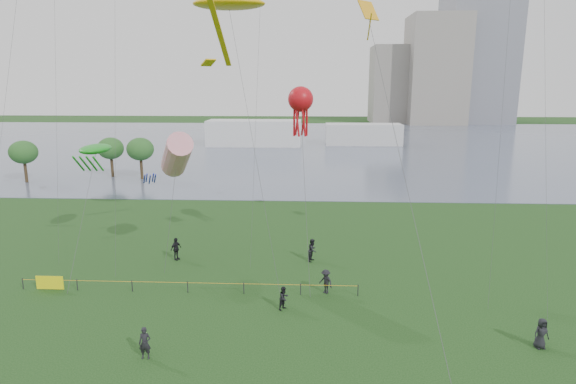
{
  "coord_description": "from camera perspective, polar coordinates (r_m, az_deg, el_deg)",
  "views": [
    {
      "loc": [
        1.35,
        -18.67,
        14.5
      ],
      "look_at": [
        0.0,
        10.0,
        8.0
      ],
      "focal_mm": 30.0,
      "sensor_mm": 36.0,
      "label": 1
    }
  ],
  "objects": [
    {
      "name": "pavilion_right",
      "position": [
        117.96,
        8.91,
        6.77
      ],
      "size": [
        18.0,
        7.0,
        5.0
      ],
      "primitive_type": "cube",
      "color": "silver",
      "rests_on": "ground_plane"
    },
    {
      "name": "spectator_a",
      "position": [
        32.18,
        -0.48,
        -12.46
      ],
      "size": [
        0.95,
        0.97,
        1.58
      ],
      "primitive_type": "imported",
      "rotation": [
        0.0,
        0.0,
        0.89
      ],
      "color": "black",
      "rests_on": "ground_plane"
    },
    {
      "name": "trees",
      "position": [
        79.18,
        -22.08,
        4.63
      ],
      "size": [
        20.38,
        8.89,
        6.41
      ],
      "color": "#322617",
      "rests_on": "ground_plane"
    },
    {
      "name": "kite_octopus",
      "position": [
        38.39,
        1.5,
        10.79
      ],
      "size": [
        1.98,
        8.44,
        14.29
      ],
      "rotation": [
        0.0,
        0.0,
        0.01
      ],
      "color": "#3F3F42"
    },
    {
      "name": "building_mid",
      "position": [
        186.16,
        17.07,
        13.61
      ],
      "size": [
        20.0,
        20.0,
        38.0
      ],
      "primitive_type": "cube",
      "color": "gray",
      "rests_on": "ground_plane"
    },
    {
      "name": "spectator_c",
      "position": [
        41.61,
        -13.14,
        -6.58
      ],
      "size": [
        0.97,
        1.21,
        1.92
      ],
      "primitive_type": "imported",
      "rotation": [
        0.0,
        0.0,
        1.04
      ],
      "color": "black",
      "rests_on": "ground_plane"
    },
    {
      "name": "kite_windsock",
      "position": [
        38.02,
        -13.08,
        4.25
      ],
      "size": [
        4.34,
        5.24,
        11.07
      ],
      "rotation": [
        0.0,
        0.0,
        -0.41
      ],
      "color": "#3F3F42"
    },
    {
      "name": "kite_delta",
      "position": [
        28.81,
        10.04,
        18.1
      ],
      "size": [
        3.57,
        15.39,
        19.17
      ],
      "rotation": [
        0.0,
        0.0,
        0.01
      ],
      "color": "#3F3F42"
    },
    {
      "name": "kite_creature",
      "position": [
        43.9,
        -21.88,
        4.71
      ],
      "size": [
        2.26,
        10.97,
        9.48
      ],
      "rotation": [
        0.0,
        0.0,
        0.1
      ],
      "color": "#3F3F42"
    },
    {
      "name": "spectator_d",
      "position": [
        31.31,
        27.81,
        -14.6
      ],
      "size": [
        0.96,
        0.72,
        1.77
      ],
      "primitive_type": "imported",
      "rotation": [
        0.0,
        0.0,
        0.19
      ],
      "color": "black",
      "rests_on": "ground_plane"
    },
    {
      "name": "kite_stingray",
      "position": [
        38.0,
        -7.04,
        21.2
      ],
      "size": [
        6.83,
        10.15,
        20.62
      ],
      "rotation": [
        0.0,
        0.0,
        0.18
      ],
      "color": "#3F3F42"
    },
    {
      "name": "pavilion_left",
      "position": [
        115.03,
        -4.01,
        6.99
      ],
      "size": [
        22.0,
        8.0,
        6.0
      ],
      "primitive_type": "cube",
      "color": "silver",
      "rests_on": "ground_plane"
    },
    {
      "name": "spectator_b",
      "position": [
        34.53,
        4.49,
        -10.52
      ],
      "size": [
        1.27,
        1.25,
        1.75
      ],
      "primitive_type": "imported",
      "rotation": [
        0.0,
        0.0,
        -0.76
      ],
      "color": "black",
      "rests_on": "ground_plane"
    },
    {
      "name": "spectator_g",
      "position": [
        40.33,
        2.93,
        -6.88
      ],
      "size": [
        1.02,
        1.13,
        1.91
      ],
      "primitive_type": "imported",
      "rotation": [
        0.0,
        0.0,
        1.19
      ],
      "color": "black",
      "rests_on": "ground_plane"
    },
    {
      "name": "building_low",
      "position": [
        189.17,
        12.32,
        12.33
      ],
      "size": [
        16.0,
        18.0,
        28.0
      ],
      "primitive_type": "cube",
      "color": "gray",
      "rests_on": "ground_plane"
    },
    {
      "name": "lake",
      "position": [
        119.56,
        2.05,
        5.8
      ],
      "size": [
        400.0,
        120.0,
        0.08
      ],
      "primitive_type": "cube",
      "color": "slate",
      "rests_on": "ground_plane"
    },
    {
      "name": "fence",
      "position": [
        37.31,
        -21.1,
        -10.09
      ],
      "size": [
        24.07,
        0.07,
        1.05
      ],
      "color": "black",
      "rests_on": "ground_plane"
    },
    {
      "name": "spectator_f",
      "position": [
        28.09,
        -16.6,
        -16.79
      ],
      "size": [
        0.67,
        0.45,
        1.79
      ],
      "primitive_type": "imported",
      "rotation": [
        0.0,
        0.0,
        0.03
      ],
      "color": "black",
      "rests_on": "ground_plane"
    }
  ]
}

